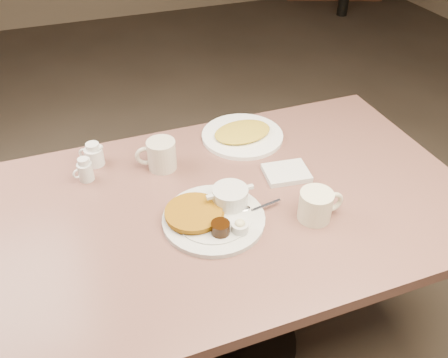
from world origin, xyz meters
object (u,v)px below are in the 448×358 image
object	(u,v)px
coffee_mug_near	(317,205)
creamer_left	(85,170)
coffee_mug_far	(161,155)
diner_table	(226,241)
main_plate	(214,213)
hash_plate	(242,134)
creamer_right	(94,155)

from	to	relation	value
coffee_mug_near	creamer_left	size ratio (longest dim) A/B	1.72
coffee_mug_far	coffee_mug_near	bearing A→B (deg)	-47.59
diner_table	coffee_mug_near	xyz separation A→B (m)	(0.22, -0.16, 0.22)
main_plate	coffee_mug_far	world-z (taller)	coffee_mug_far
coffee_mug_far	hash_plate	xyz separation A→B (m)	(0.32, 0.08, -0.04)
main_plate	hash_plate	xyz separation A→B (m)	(0.24, 0.37, -0.01)
coffee_mug_far	hash_plate	world-z (taller)	coffee_mug_far
creamer_left	hash_plate	world-z (taller)	creamer_left
coffee_mug_far	hash_plate	bearing A→B (deg)	13.29
creamer_right	hash_plate	world-z (taller)	creamer_right
coffee_mug_far	creamer_left	xyz separation A→B (m)	(-0.24, 0.02, -0.01)
diner_table	main_plate	bearing A→B (deg)	-134.45
coffee_mug_near	coffee_mug_far	world-z (taller)	coffee_mug_far
diner_table	coffee_mug_near	bearing A→B (deg)	-35.77
creamer_left	main_plate	bearing A→B (deg)	-44.26
hash_plate	creamer_right	bearing A→B (deg)	177.77
main_plate	hash_plate	world-z (taller)	main_plate
coffee_mug_near	creamer_right	distance (m)	0.74
main_plate	creamer_right	distance (m)	0.48
diner_table	creamer_right	distance (m)	0.52
creamer_right	coffee_mug_near	bearing A→B (deg)	-40.95
main_plate	creamer_left	distance (m)	0.45
main_plate	coffee_mug_far	bearing A→B (deg)	105.52
main_plate	creamer_right	size ratio (longest dim) A/B	4.39
coffee_mug_far	creamer_left	bearing A→B (deg)	175.30
coffee_mug_near	creamer_left	bearing A→B (deg)	145.53
diner_table	coffee_mug_far	distance (m)	0.35
main_plate	creamer_left	size ratio (longest dim) A/B	4.52
coffee_mug_near	hash_plate	bearing A→B (deg)	94.72
diner_table	creamer_right	world-z (taller)	creamer_right
diner_table	creamer_right	size ratio (longest dim) A/B	18.24
creamer_right	diner_table	bearing A→B (deg)	-43.83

